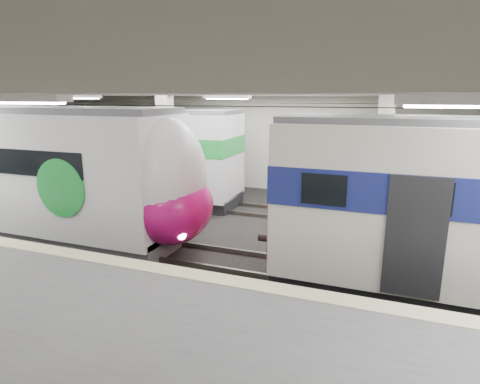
% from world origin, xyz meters
% --- Properties ---
extents(station_hall, '(36.00, 24.00, 5.75)m').
position_xyz_m(station_hall, '(0.00, -1.74, 3.24)').
color(station_hall, black).
rests_on(station_hall, ground).
extents(modern_emu, '(14.42, 2.98, 4.62)m').
position_xyz_m(modern_emu, '(-6.42, -0.00, 2.27)').
color(modern_emu, silver).
rests_on(modern_emu, ground).
extents(far_train, '(13.75, 3.01, 4.39)m').
position_xyz_m(far_train, '(-8.00, 5.50, 2.27)').
color(far_train, silver).
rests_on(far_train, ground).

